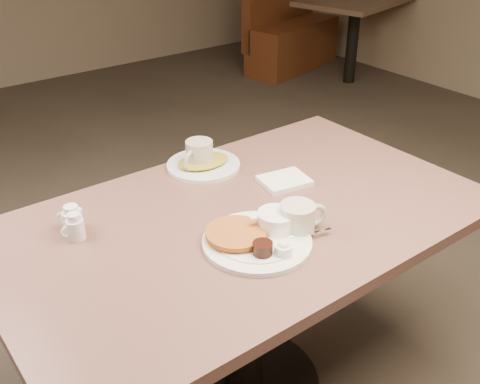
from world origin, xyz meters
TOP-DOWN VIEW (x-y plane):
  - diner_table at (0.00, 0.00)m, footprint 1.50×0.90m
  - main_plate at (-0.06, -0.14)m, footprint 0.40×0.40m
  - coffee_mug_near at (0.07, -0.17)m, footprint 0.16×0.13m
  - napkin at (0.23, 0.08)m, footprint 0.18×0.15m
  - coffee_mug_far at (0.07, 0.35)m, footprint 0.15×0.12m
  - creamer_left at (-0.46, 0.19)m, footprint 0.08×0.06m
  - creamer_right at (-0.45, 0.23)m, footprint 0.07×0.08m
  - hash_plate at (0.08, 0.34)m, footprint 0.28×0.28m
  - booth_back_right at (2.80, 2.83)m, footprint 1.27×1.41m

SIDE VIEW (x-z plane):
  - booth_back_right at x=2.80m, z-range -0.15..0.97m
  - diner_table at x=0.00m, z-range 0.21..0.96m
  - napkin at x=0.23m, z-range 0.75..0.77m
  - hash_plate at x=0.08m, z-range 0.75..0.78m
  - main_plate at x=-0.06m, z-range 0.74..0.81m
  - creamer_right at x=-0.45m, z-range 0.75..0.83m
  - creamer_left at x=-0.46m, z-range 0.75..0.83m
  - coffee_mug_near at x=0.07m, z-range 0.75..0.84m
  - coffee_mug_far at x=0.07m, z-range 0.75..0.85m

